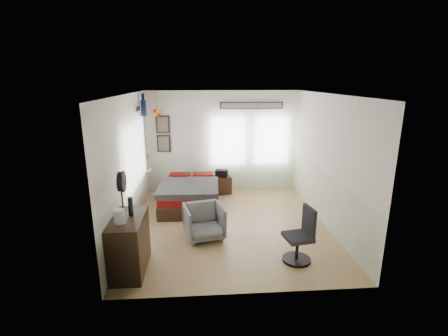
{
  "coord_description": "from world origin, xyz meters",
  "views": [
    {
      "loc": [
        -0.59,
        -6.23,
        2.97
      ],
      "look_at": [
        -0.1,
        0.4,
        1.15
      ],
      "focal_mm": 26.0,
      "sensor_mm": 36.0,
      "label": 1
    }
  ],
  "objects": [
    {
      "name": "room_shell",
      "position": [
        -0.08,
        0.19,
        1.61
      ],
      "size": [
        4.02,
        4.52,
        2.71
      ],
      "color": "silver",
      "rests_on": "ground_plane"
    },
    {
      "name": "kettle",
      "position": [
        -1.81,
        -1.69,
        1.01
      ],
      "size": [
        0.19,
        0.16,
        0.22
      ],
      "rotation": [
        0.0,
        0.0,
        0.39
      ],
      "color": "silver",
      "rests_on": "dresser"
    },
    {
      "name": "ground_plane",
      "position": [
        0.0,
        0.0,
        -0.01
      ],
      "size": [
        4.0,
        4.5,
        0.01
      ],
      "primitive_type": "cube",
      "color": "tan"
    },
    {
      "name": "black_bag",
      "position": [
        -0.04,
        2.03,
        0.56
      ],
      "size": [
        0.36,
        0.27,
        0.19
      ],
      "primitive_type": "cube",
      "rotation": [
        0.0,
        0.0,
        -0.23
      ],
      "color": "black",
      "rests_on": "nightstand"
    },
    {
      "name": "nightstand",
      "position": [
        -0.04,
        2.03,
        0.23
      ],
      "size": [
        0.53,
        0.46,
        0.47
      ],
      "primitive_type": "cube",
      "rotation": [
        0.0,
        0.0,
        0.2
      ],
      "color": "#301F14",
      "rests_on": "ground_plane"
    },
    {
      "name": "bed",
      "position": [
        -0.88,
        1.18,
        0.29
      ],
      "size": [
        1.42,
        1.92,
        0.6
      ],
      "rotation": [
        0.0,
        0.0,
        -0.04
      ],
      "color": "#301F14",
      "rests_on": "ground_plane"
    },
    {
      "name": "dresser",
      "position": [
        -1.74,
        -1.5,
        0.45
      ],
      "size": [
        0.48,
        1.0,
        0.9
      ],
      "primitive_type": "cube",
      "color": "#301F14",
      "rests_on": "ground_plane"
    },
    {
      "name": "armchair",
      "position": [
        -0.55,
        -0.48,
        0.33
      ],
      "size": [
        0.85,
        0.87,
        0.66
      ],
      "primitive_type": "imported",
      "rotation": [
        0.0,
        0.0,
        0.23
      ],
      "color": "slate",
      "rests_on": "ground_plane"
    },
    {
      "name": "bottle",
      "position": [
        -1.7,
        -1.41,
        1.05
      ],
      "size": [
        0.08,
        0.08,
        0.31
      ],
      "primitive_type": "cylinder",
      "color": "black",
      "rests_on": "dresser"
    },
    {
      "name": "stand_fan",
      "position": [
        -1.76,
        -1.57,
        1.5
      ],
      "size": [
        0.08,
        0.32,
        0.77
      ],
      "rotation": [
        0.0,
        0.0,
        0.01
      ],
      "color": "black",
      "rests_on": "dresser"
    },
    {
      "name": "wall_decor",
      "position": [
        -1.1,
        1.96,
        2.1
      ],
      "size": [
        3.55,
        1.32,
        1.44
      ],
      "color": "#39281D",
      "rests_on": "room_shell"
    },
    {
      "name": "task_chair",
      "position": [
        1.05,
        -1.44,
        0.39
      ],
      "size": [
        0.49,
        0.49,
        0.96
      ],
      "rotation": [
        0.0,
        0.0,
        0.18
      ],
      "color": "black",
      "rests_on": "ground_plane"
    }
  ]
}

